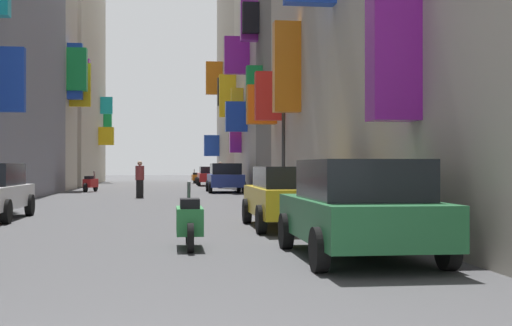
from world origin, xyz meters
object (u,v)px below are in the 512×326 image
Objects in this scene: parked_car_green at (359,207)px; scooter_green at (189,221)px; pedestrian_crossing at (140,180)px; traffic_light_near_corner at (284,118)px; scooter_orange at (195,178)px; pedestrian_near_left at (220,175)px; parked_car_blue at (225,177)px; scooter_red at (90,183)px; parked_car_red at (211,175)px; parked_car_yellow at (291,195)px.

parked_car_green reaches higher than scooter_green.
traffic_light_near_corner is at bearing -54.34° from pedestrian_crossing.
scooter_green is 0.94× the size of scooter_orange.
pedestrian_crossing reaches higher than scooter_green.
pedestrian_crossing reaches higher than scooter_orange.
pedestrian_crossing is 9.12m from traffic_light_near_corner.
pedestrian_crossing reaches higher than parked_car_green.
scooter_green is at bearing -95.06° from pedestrian_near_left.
scooter_red is at bearing 167.88° from parked_car_blue.
parked_car_red is (-0.07, 12.08, -0.07)m from parked_car_blue.
parked_car_red is 25.20m from traffic_light_near_corner.
scooter_red is at bearing 99.95° from scooter_green.
scooter_green is 31.53m from pedestrian_near_left.
scooter_green is (-2.48, -36.56, -0.25)m from parked_car_red.
parked_car_red is at bearing 77.02° from pedestrian_crossing.
pedestrian_near_left is (4.42, 12.74, 0.03)m from pedestrian_crossing.
pedestrian_crossing reaches higher than scooter_red.
pedestrian_near_left is (1.18, -11.61, 0.36)m from scooter_orange.
pedestrian_crossing is at bearing -68.28° from scooter_red.
scooter_red is (-6.92, 22.52, -0.27)m from parked_car_yellow.
parked_car_yellow is (-0.13, 5.17, -0.04)m from parked_car_green.
traffic_light_near_corner is (5.15, -7.18, 2.24)m from pedestrian_crossing.
pedestrian_near_left is at bearing 84.94° from scooter_green.
parked_car_blue is 7.16m from pedestrian_crossing.
parked_car_yellow is at bearing -72.92° from scooter_red.
parked_car_green is at bearing -78.53° from pedestrian_crossing.
parked_car_green reaches higher than scooter_orange.
parked_car_red is 36.64m from scooter_green.
parked_car_green is 2.14× the size of scooter_green.
scooter_red is at bearing -123.73° from parked_car_red.
traffic_light_near_corner reaches higher than parked_car_green.
traffic_light_near_corner is at bearing 85.56° from parked_car_green.
scooter_orange is 1.04× the size of scooter_red.
scooter_green is at bearing -92.13° from scooter_orange.
parked_car_green is 2.09× the size of scooter_red.
pedestrian_near_left reaches higher than parked_car_green.
parked_car_yellow is at bearing 55.90° from scooter_green.
parked_car_green reaches higher than parked_car_red.
parked_car_blue is 26.16m from parked_car_green.
parked_car_green is 0.89× the size of traffic_light_near_corner.
scooter_orange is 0.44× the size of traffic_light_near_corner.
parked_car_green is (-0.06, -26.16, -0.01)m from parked_car_blue.
scooter_green is at bearing -80.05° from scooter_red.
scooter_orange is at bearing 95.82° from pedestrian_near_left.
scooter_orange is 1.19× the size of pedestrian_near_left.
parked_car_blue is 12.08m from parked_car_red.
pedestrian_crossing is at bearing -125.79° from parked_car_blue.
parked_car_red is at bearing 93.33° from pedestrian_near_left.
parked_car_blue is 2.06× the size of scooter_red.
parked_car_blue is at bearing -91.94° from pedestrian_near_left.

